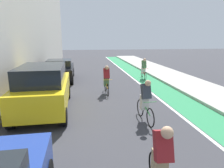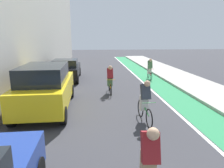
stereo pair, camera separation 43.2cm
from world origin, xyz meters
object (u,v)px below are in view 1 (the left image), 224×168
Objects in this scene: cyclist_mid at (145,100)px; parked_suv_yellow_cab at (44,88)px; cyclist_trailing at (106,79)px; cyclist_far at (144,68)px; parked_sedan_black at (60,70)px; cyclist_lead at (161,159)px.

parked_suv_yellow_cab is at bearing 156.65° from cyclist_mid.
cyclist_mid is 4.14m from cyclist_trailing.
parked_suv_yellow_cab is 8.72m from cyclist_far.
cyclist_trailing is (-0.96, 4.03, 0.04)m from cyclist_mid.
parked_sedan_black is 6.28m from cyclist_far.
cyclist_far is at bearing -3.77° from parked_sedan_black.
parked_suv_yellow_cab is 2.76× the size of cyclist_far.
parked_sedan_black is 5.07m from cyclist_trailing.
cyclist_lead is at bearing -75.50° from parked_sedan_black.
cyclist_mid reaches higher than cyclist_far.
cyclist_trailing is at bearing -131.71° from cyclist_far.
parked_sedan_black is 2.52× the size of cyclist_mid.
parked_sedan_black is (-0.00, 6.47, -0.23)m from parked_suv_yellow_cab.
cyclist_far is (6.26, -0.41, 0.06)m from parked_sedan_black.
parked_suv_yellow_cab reaches higher than cyclist_far.
parked_suv_yellow_cab reaches higher than cyclist_mid.
parked_suv_yellow_cab is 1.04× the size of parked_sedan_black.
cyclist_trailing is (2.95, -4.13, 0.06)m from parked_sedan_black.
cyclist_trailing is at bearing 90.77° from cyclist_lead.
cyclist_lead is at bearing -89.23° from cyclist_trailing.
cyclist_mid reaches higher than parked_sedan_black.
cyclist_lead is (3.05, -11.81, 0.06)m from parked_sedan_black.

